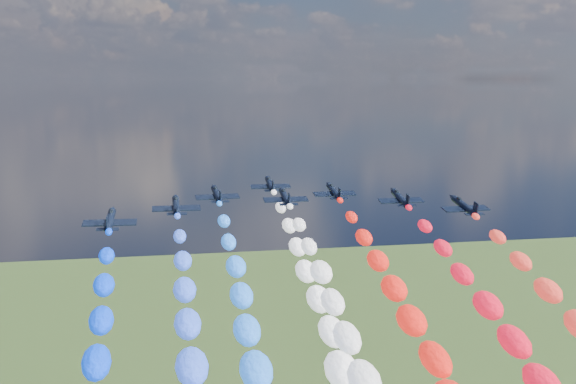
{
  "coord_description": "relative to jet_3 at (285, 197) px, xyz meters",
  "views": [
    {
      "loc": [
        -26.44,
        -134.31,
        128.21
      ],
      "look_at": [
        0.0,
        4.0,
        106.52
      ],
      "focal_mm": 45.86,
      "sensor_mm": 36.0,
      "label": 1
    }
  ],
  "objects": [
    {
      "name": "jet_4",
      "position": [
        -0.02,
        18.62,
        0.0
      ],
      "size": [
        9.28,
        12.55,
        5.0
      ],
      "primitive_type": null,
      "rotation": [
        0.2,
        0.0,
        -0.02
      ],
      "color": "black"
    },
    {
      "name": "jet_5",
      "position": [
        11.55,
        5.32,
        0.0
      ],
      "size": [
        9.21,
        12.5,
        5.0
      ],
      "primitive_type": null,
      "rotation": [
        0.2,
        0.0,
        0.02
      ],
      "color": "black"
    },
    {
      "name": "jet_7",
      "position": [
        31.17,
        -16.8,
        0.0
      ],
      "size": [
        9.82,
        12.94,
        5.0
      ],
      "primitive_type": null,
      "rotation": [
        0.2,
        0.0,
        0.07
      ],
      "color": "black"
    },
    {
      "name": "jet_3",
      "position": [
        0.0,
        0.0,
        0.0
      ],
      "size": [
        9.13,
        12.45,
        5.0
      ],
      "primitive_type": null,
      "rotation": [
        0.2,
        0.0,
        -0.01
      ],
      "color": "black"
    },
    {
      "name": "jet_6",
      "position": [
        22.44,
        -5.66,
        0.0
      ],
      "size": [
        9.01,
        12.36,
        5.0
      ],
      "primitive_type": null,
      "rotation": [
        0.2,
        0.0,
        -0.0
      ],
      "color": "black"
    },
    {
      "name": "jet_0",
      "position": [
        -33.74,
        -18.24,
        0.0
      ],
      "size": [
        9.7,
        12.85,
        5.0
      ],
      "primitive_type": null,
      "rotation": [
        0.2,
        0.0,
        -0.06
      ],
      "color": "black"
    },
    {
      "name": "jet_1",
      "position": [
        -22.12,
        -6.19,
        0.0
      ],
      "size": [
        9.16,
        12.47,
        5.0
      ],
      "primitive_type": null,
      "rotation": [
        0.2,
        0.0,
        -0.01
      ],
      "color": "black"
    },
    {
      "name": "jet_2",
      "position": [
        -13.28,
        6.01,
        0.0
      ],
      "size": [
        9.73,
        12.87,
        5.0
      ],
      "primitive_type": null,
      "rotation": [
        0.2,
        0.0,
        0.06
      ],
      "color": "black"
    },
    {
      "name": "trail_4",
      "position": [
        -0.02,
        -42.33,
        -18.89
      ],
      "size": [
        6.0,
        117.88,
        41.75
      ],
      "primitive_type": null,
      "color": "white"
    }
  ]
}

